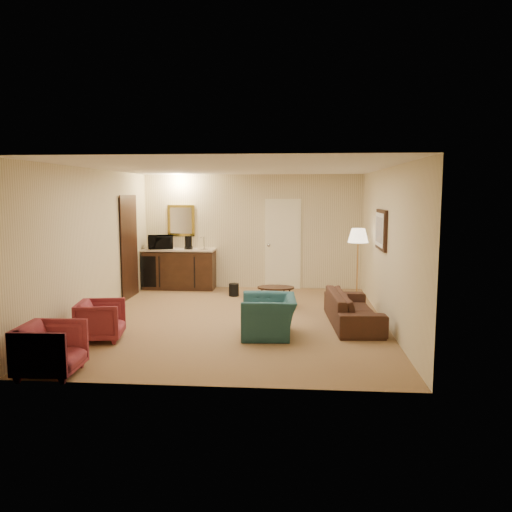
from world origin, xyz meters
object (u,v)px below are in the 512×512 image
(wetbar_cabinet, at_px, (180,269))
(rose_chair_far, at_px, (50,347))
(microwave, at_px, (160,241))
(coffee_maker, at_px, (188,243))
(coffee_table, at_px, (276,297))
(waste_bin, at_px, (234,290))
(sofa, at_px, (353,303))
(floor_lamp, at_px, (357,266))
(rose_chair_near, at_px, (101,318))
(teal_armchair, at_px, (269,309))

(wetbar_cabinet, relative_size, rose_chair_far, 2.32)
(microwave, bearing_deg, coffee_maker, -19.12)
(coffee_table, bearing_deg, waste_bin, 132.96)
(sofa, bearing_deg, floor_lamp, -12.91)
(coffee_maker, bearing_deg, rose_chair_near, -92.98)
(wetbar_cabinet, bearing_deg, coffee_table, -37.18)
(coffee_table, bearing_deg, sofa, -41.14)
(floor_lamp, bearing_deg, rose_chair_near, -146.29)
(wetbar_cabinet, distance_m, floor_lamp, 4.08)
(wetbar_cabinet, xyz_separation_m, teal_armchair, (2.24, -3.62, -0.05))
(rose_chair_near, relative_size, coffee_table, 0.93)
(coffee_table, bearing_deg, rose_chair_near, -137.16)
(sofa, relative_size, floor_lamp, 1.24)
(coffee_table, distance_m, waste_bin, 1.37)
(microwave, relative_size, coffee_maker, 1.83)
(teal_armchair, height_order, coffee_table, teal_armchair)
(wetbar_cabinet, bearing_deg, teal_armchair, -58.30)
(floor_lamp, height_order, coffee_maker, floor_lamp)
(wetbar_cabinet, xyz_separation_m, coffee_table, (2.27, -1.72, -0.26))
(rose_chair_near, bearing_deg, microwave, -6.88)
(floor_lamp, bearing_deg, coffee_table, -165.81)
(sofa, bearing_deg, wetbar_cabinet, 47.47)
(coffee_table, relative_size, microwave, 1.27)
(floor_lamp, height_order, waste_bin, floor_lamp)
(rose_chair_far, distance_m, microwave, 5.56)
(floor_lamp, bearing_deg, waste_bin, 166.57)
(coffee_table, bearing_deg, teal_armchair, -90.95)
(teal_armchair, distance_m, floor_lamp, 2.83)
(coffee_table, distance_m, floor_lamp, 1.72)
(coffee_maker, bearing_deg, coffee_table, -35.56)
(wetbar_cabinet, bearing_deg, sofa, -38.70)
(waste_bin, bearing_deg, microwave, 158.31)
(rose_chair_near, distance_m, waste_bin, 3.70)
(wetbar_cabinet, relative_size, microwave, 2.96)
(rose_chair_far, relative_size, coffee_table, 1.00)
(floor_lamp, relative_size, waste_bin, 5.65)
(rose_chair_near, bearing_deg, coffee_maker, -16.19)
(teal_armchair, height_order, rose_chair_near, teal_armchair)
(sofa, height_order, microwave, microwave)
(sofa, bearing_deg, waste_bin, 42.46)
(wetbar_cabinet, distance_m, teal_armchair, 4.26)
(wetbar_cabinet, xyz_separation_m, rose_chair_far, (-0.29, -5.52, -0.11))
(wetbar_cabinet, relative_size, rose_chair_near, 2.50)
(rose_chair_far, height_order, microwave, microwave)
(wetbar_cabinet, relative_size, sofa, 0.88)
(rose_chair_near, height_order, waste_bin, rose_chair_near)
(waste_bin, relative_size, microwave, 0.48)
(sofa, relative_size, coffee_table, 2.66)
(sofa, distance_m, coffee_table, 1.78)
(teal_armchair, relative_size, coffee_table, 1.34)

